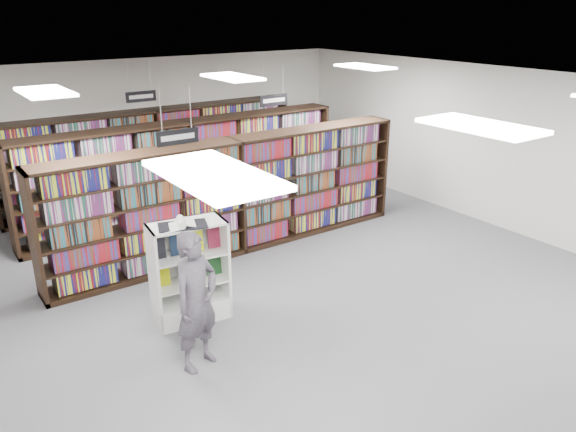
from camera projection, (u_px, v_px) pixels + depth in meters
floor at (301, 290)px, 9.02m from camera, size 12.00×12.00×0.00m
ceiling at (303, 88)px, 7.89m from camera, size 10.00×12.00×0.10m
wall_back at (149, 129)px, 13.05m from camera, size 10.00×0.10×3.20m
wall_right at (504, 150)px, 11.14m from camera, size 0.10×12.00×3.20m
bookshelf_row_near at (236, 196)px, 10.18m from camera, size 7.00×0.60×2.10m
bookshelf_row_mid at (188, 171)px, 11.71m from camera, size 7.00×0.60×2.10m
bookshelf_row_far at (156, 154)px, 13.02m from camera, size 7.00×0.60×2.10m
aisle_sign_left at (178, 136)px, 8.09m from camera, size 0.65×0.02×0.80m
aisle_sign_right at (274, 99)px, 11.23m from camera, size 0.65×0.02×0.80m
aisle_sign_center at (141, 96)px, 11.69m from camera, size 0.65×0.02×0.80m
troffer_front_left at (214, 175)px, 3.99m from camera, size 0.60×1.20×0.04m
troffer_front_center at (481, 126)px, 5.60m from camera, size 0.60×1.20×0.04m
troffer_back_left at (45, 92)px, 7.83m from camera, size 0.60×1.20×0.04m
troffer_back_center at (232, 77)px, 9.44m from camera, size 0.60×1.20×0.04m
troffer_back_right at (365, 67)px, 11.05m from camera, size 0.60×1.20×0.04m
endcap_display at (190, 287)px, 8.08m from camera, size 1.12×0.66×1.49m
open_book at (182, 224)px, 7.58m from camera, size 0.74×0.57×0.13m
shopper at (197, 301)px, 6.84m from camera, size 0.77×0.63×1.81m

